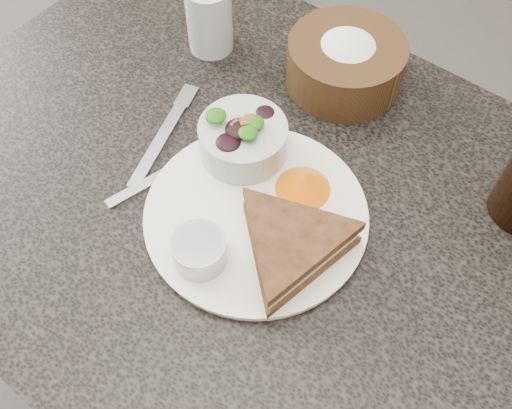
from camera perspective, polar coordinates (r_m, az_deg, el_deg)
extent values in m
plane|color=#42403E|center=(1.41, 0.26, -16.52)|extent=(6.00, 6.00, 0.00)
cube|color=black|center=(1.05, 0.33, -10.67)|extent=(1.00, 0.70, 0.75)
cylinder|color=white|center=(0.70, 0.00, -1.08)|extent=(0.27, 0.27, 0.01)
cylinder|color=#9A9B9B|center=(0.65, -5.69, -4.63)|extent=(0.07, 0.07, 0.04)
cone|color=orange|center=(0.70, 4.78, 2.27)|extent=(0.10, 0.10, 0.03)
cube|color=#999BA2|center=(0.79, -9.49, 6.41)|extent=(0.07, 0.17, 0.00)
cube|color=#999999|center=(0.76, -7.59, 3.93)|extent=(0.07, 0.21, 0.00)
cylinder|color=#B1BBC2|center=(0.88, -4.69, 18.04)|extent=(0.08, 0.08, 0.10)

